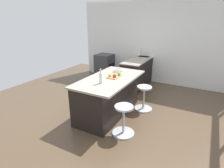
% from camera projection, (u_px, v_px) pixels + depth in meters
% --- Properties ---
extents(ground_plane, '(7.79, 7.79, 0.00)m').
position_uv_depth(ground_plane, '(113.00, 118.00, 4.24)').
color(ground_plane, brown).
extents(interior_partition_left, '(0.12, 5.47, 2.72)m').
position_uv_depth(interior_partition_left, '(155.00, 43.00, 6.24)').
color(interior_partition_left, silver).
rests_on(interior_partition_left, ground_plane).
extents(sink_cabinet, '(2.30, 0.60, 1.18)m').
position_uv_depth(sink_cabinet, '(141.00, 70.00, 6.40)').
color(sink_cabinet, black).
rests_on(sink_cabinet, ground_plane).
extents(oven_range, '(0.60, 0.61, 0.87)m').
position_uv_depth(oven_range, '(105.00, 66.00, 7.08)').
color(oven_range, '#38383D').
rests_on(oven_range, ground_plane).
extents(kitchen_island, '(1.88, 0.99, 0.90)m').
position_uv_depth(kitchen_island, '(108.00, 96.00, 4.30)').
color(kitchen_island, black).
rests_on(kitchen_island, ground_plane).
extents(stool_by_window, '(0.44, 0.44, 0.61)m').
position_uv_depth(stool_by_window, '(144.00, 99.00, 4.54)').
color(stool_by_window, '#B7B7BC').
rests_on(stool_by_window, ground_plane).
extents(stool_middle, '(0.44, 0.44, 0.61)m').
position_uv_depth(stool_middle, '(124.00, 121.00, 3.56)').
color(stool_middle, '#B7B7BC').
rests_on(stool_middle, ground_plane).
extents(cutting_board, '(0.36, 0.24, 0.02)m').
position_uv_depth(cutting_board, '(114.00, 77.00, 4.19)').
color(cutting_board, tan).
rests_on(cutting_board, kitchen_island).
extents(apple_red, '(0.08, 0.08, 0.08)m').
position_uv_depth(apple_red, '(115.00, 76.00, 4.08)').
color(apple_red, red).
rests_on(apple_red, cutting_board).
extents(apple_green, '(0.08, 0.08, 0.08)m').
position_uv_depth(apple_green, '(119.00, 74.00, 4.22)').
color(apple_green, '#609E2D').
rests_on(apple_green, cutting_board).
extents(apple_yellow, '(0.08, 0.08, 0.08)m').
position_uv_depth(apple_yellow, '(110.00, 75.00, 4.13)').
color(apple_yellow, gold).
rests_on(apple_yellow, cutting_board).
extents(water_bottle, '(0.06, 0.06, 0.31)m').
position_uv_depth(water_bottle, '(101.00, 78.00, 3.74)').
color(water_bottle, silver).
rests_on(water_bottle, kitchen_island).
extents(fruit_bowl, '(0.23, 0.23, 0.07)m').
position_uv_depth(fruit_bowl, '(118.00, 70.00, 4.58)').
color(fruit_bowl, silver).
rests_on(fruit_bowl, kitchen_island).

